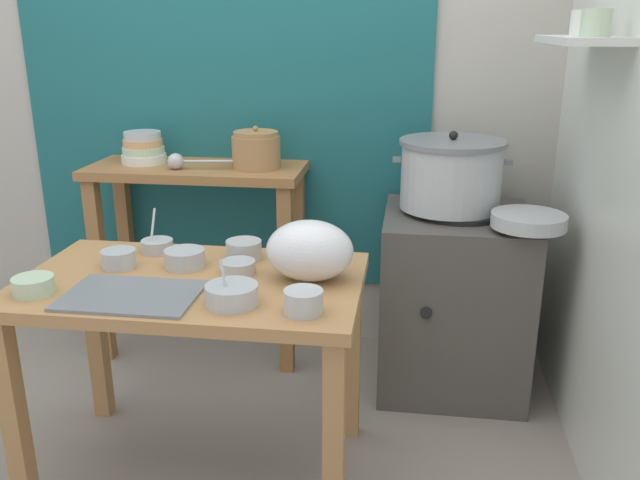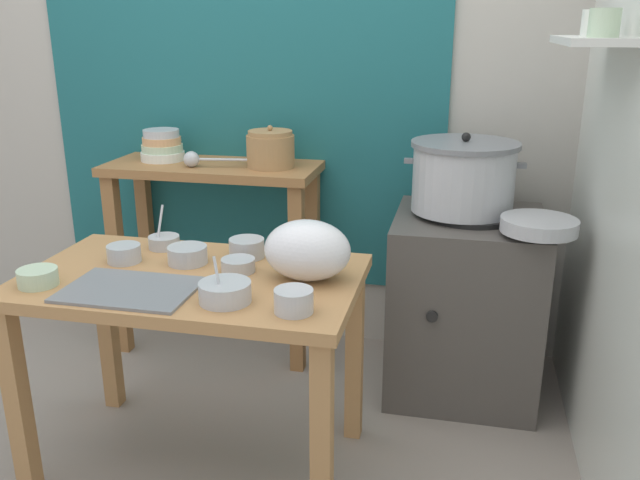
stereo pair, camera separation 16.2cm
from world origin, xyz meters
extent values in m
plane|color=gray|center=(0.00, 0.00, 0.00)|extent=(9.00, 9.00, 0.00)
cube|color=#B2ADA3|center=(0.10, 1.10, 1.30)|extent=(4.40, 0.10, 2.60)
cube|color=#1E6066|center=(-0.15, 1.04, 1.35)|extent=(1.90, 0.02, 2.10)
cube|color=silver|center=(1.25, 0.40, 1.45)|extent=(0.20, 0.56, 0.02)
cylinder|color=#B7D1AD|center=(1.25, 0.23, 1.50)|extent=(0.09, 0.09, 0.08)
cylinder|color=silver|center=(1.25, 0.39, 1.50)|extent=(0.08, 0.08, 0.08)
cube|color=#B27F4C|center=(0.03, -0.05, 0.70)|extent=(1.10, 0.66, 0.04)
cube|color=#B27F4C|center=(-0.47, -0.33, 0.34)|extent=(0.06, 0.06, 0.68)
cube|color=#B27F4C|center=(0.53, -0.33, 0.34)|extent=(0.06, 0.06, 0.68)
cube|color=#B27F4C|center=(-0.47, 0.23, 0.34)|extent=(0.06, 0.06, 0.68)
cube|color=#B27F4C|center=(0.53, 0.23, 0.34)|extent=(0.06, 0.06, 0.68)
cube|color=#9E6B3D|center=(-0.23, 0.83, 0.88)|extent=(0.96, 0.40, 0.04)
cube|color=#9E6B3D|center=(-0.66, 0.68, 0.43)|extent=(0.06, 0.06, 0.86)
cube|color=#9E6B3D|center=(0.20, 0.68, 0.43)|extent=(0.06, 0.06, 0.86)
cube|color=#9E6B3D|center=(-0.66, 0.98, 0.43)|extent=(0.06, 0.06, 0.86)
cube|color=#9E6B3D|center=(0.20, 0.98, 0.43)|extent=(0.06, 0.06, 0.86)
cube|color=#4C4742|center=(0.92, 0.70, 0.38)|extent=(0.60, 0.60, 0.76)
cylinder|color=black|center=(0.92, 0.70, 0.77)|extent=(0.36, 0.36, 0.02)
cylinder|color=black|center=(0.80, 0.40, 0.45)|extent=(0.04, 0.02, 0.04)
cylinder|color=#B7BABF|center=(0.88, 0.72, 0.91)|extent=(0.40, 0.40, 0.26)
cylinder|color=slate|center=(0.88, 0.72, 1.05)|extent=(0.43, 0.43, 0.02)
sphere|color=black|center=(0.88, 0.72, 1.08)|extent=(0.04, 0.04, 0.04)
cube|color=slate|center=(0.66, 0.72, 0.98)|extent=(0.04, 0.02, 0.02)
cube|color=slate|center=(1.10, 0.72, 0.98)|extent=(0.04, 0.02, 0.02)
cylinder|color=#A37A4C|center=(0.05, 0.83, 0.97)|extent=(0.21, 0.21, 0.14)
cylinder|color=#A37A4C|center=(0.05, 0.83, 1.05)|extent=(0.19, 0.19, 0.02)
sphere|color=#A37A4C|center=(0.05, 0.83, 1.07)|extent=(0.02, 0.02, 0.02)
cylinder|color=silver|center=(-0.48, 0.87, 0.92)|extent=(0.20, 0.20, 0.04)
cylinder|color=#B7D1AD|center=(-0.48, 0.87, 0.96)|extent=(0.19, 0.19, 0.03)
cylinder|color=tan|center=(-0.48, 0.87, 0.99)|extent=(0.18, 0.18, 0.03)
cylinder|color=#B7BABF|center=(-0.48, 0.87, 1.02)|extent=(0.16, 0.16, 0.03)
sphere|color=#B7BABF|center=(-0.29, 0.75, 0.94)|extent=(0.07, 0.07, 0.07)
cylinder|color=#B7BABF|center=(-0.14, 0.77, 0.94)|extent=(0.23, 0.05, 0.01)
cube|color=slate|center=(-0.10, -0.22, 0.72)|extent=(0.40, 0.28, 0.01)
ellipsoid|color=white|center=(0.41, 0.00, 0.82)|extent=(0.28, 0.21, 0.20)
cylinder|color=#B7BABF|center=(1.16, 0.49, 0.81)|extent=(0.28, 0.28, 0.05)
cylinder|color=#B7BABF|center=(0.17, 0.02, 0.74)|extent=(0.11, 0.11, 0.04)
cylinder|color=maroon|center=(0.17, 0.02, 0.76)|extent=(0.10, 0.10, 0.01)
cylinder|color=#B7BABF|center=(0.43, -0.26, 0.75)|extent=(0.11, 0.11, 0.07)
cylinder|color=maroon|center=(0.43, -0.26, 0.78)|extent=(0.10, 0.10, 0.01)
cylinder|color=#B7BABF|center=(-0.17, 0.19, 0.74)|extent=(0.11, 0.11, 0.04)
cylinder|color=#337238|center=(-0.17, 0.19, 0.76)|extent=(0.10, 0.10, 0.01)
cylinder|color=#B7BABF|center=(-0.19, 0.19, 0.80)|extent=(0.01, 0.08, 0.15)
cylinder|color=#B7BABF|center=(0.22, -0.23, 0.75)|extent=(0.16, 0.16, 0.06)
cylinder|color=#BFB28C|center=(0.22, -0.23, 0.77)|extent=(0.13, 0.13, 0.01)
cylinder|color=#B7BABF|center=(0.20, -0.24, 0.79)|extent=(0.05, 0.05, 0.14)
cylinder|color=#B7D1AD|center=(-0.40, -0.23, 0.75)|extent=(0.12, 0.12, 0.05)
cylinder|color=beige|center=(-0.40, -0.23, 0.77)|extent=(0.10, 0.10, 0.01)
cylinder|color=#B7BABF|center=(0.16, 0.16, 0.75)|extent=(0.12, 0.12, 0.07)
cylinder|color=maroon|center=(0.16, 0.16, 0.78)|extent=(0.11, 0.11, 0.01)
cylinder|color=#B7BABF|center=(-0.02, 0.06, 0.75)|extent=(0.13, 0.13, 0.06)
cylinder|color=maroon|center=(-0.02, 0.06, 0.77)|extent=(0.11, 0.11, 0.01)
cylinder|color=#B7BABF|center=(-0.24, 0.02, 0.75)|extent=(0.11, 0.11, 0.06)
cylinder|color=#BFB28C|center=(-0.24, 0.02, 0.77)|extent=(0.10, 0.10, 0.01)
camera|label=1|loc=(0.72, -1.95, 1.50)|focal=37.03mm
camera|label=2|loc=(0.88, -1.92, 1.50)|focal=37.03mm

